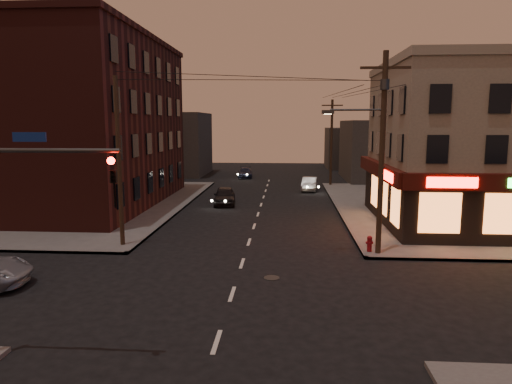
# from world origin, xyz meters

# --- Properties ---
(ground) EXTENTS (120.00, 120.00, 0.00)m
(ground) POSITION_xyz_m (0.00, 0.00, 0.00)
(ground) COLOR black
(ground) RESTS_ON ground
(sidewalk_ne) EXTENTS (24.00, 28.00, 0.15)m
(sidewalk_ne) POSITION_xyz_m (18.00, 19.00, 0.07)
(sidewalk_ne) COLOR #514F4C
(sidewalk_ne) RESTS_ON ground
(sidewalk_nw) EXTENTS (24.00, 28.00, 0.15)m
(sidewalk_nw) POSITION_xyz_m (-18.00, 19.00, 0.07)
(sidewalk_nw) COLOR #514F4C
(sidewalk_nw) RESTS_ON ground
(pizza_building) EXTENTS (15.85, 12.85, 10.50)m
(pizza_building) POSITION_xyz_m (15.93, 13.43, 5.35)
(pizza_building) COLOR #9E9078
(pizza_building) RESTS_ON sidewalk_ne
(brick_apartment) EXTENTS (12.00, 20.00, 13.00)m
(brick_apartment) POSITION_xyz_m (-14.50, 19.00, 6.65)
(brick_apartment) COLOR #411815
(brick_apartment) RESTS_ON sidewalk_nw
(bg_building_ne_a) EXTENTS (10.00, 12.00, 7.00)m
(bg_building_ne_a) POSITION_xyz_m (14.00, 38.00, 3.50)
(bg_building_ne_a) COLOR #3F3D3A
(bg_building_ne_a) RESTS_ON ground
(bg_building_nw) EXTENTS (9.00, 10.00, 8.00)m
(bg_building_nw) POSITION_xyz_m (-13.00, 42.00, 4.00)
(bg_building_nw) COLOR #3F3D3A
(bg_building_nw) RESTS_ON ground
(bg_building_ne_b) EXTENTS (8.00, 8.00, 6.00)m
(bg_building_ne_b) POSITION_xyz_m (12.00, 52.00, 3.00)
(bg_building_ne_b) COLOR #3F3D3A
(bg_building_ne_b) RESTS_ON ground
(utility_pole_main) EXTENTS (4.20, 0.44, 10.00)m
(utility_pole_main) POSITION_xyz_m (6.68, 5.80, 5.76)
(utility_pole_main) COLOR #382619
(utility_pole_main) RESTS_ON sidewalk_ne
(utility_pole_far) EXTENTS (0.26, 0.26, 9.00)m
(utility_pole_far) POSITION_xyz_m (6.80, 32.00, 4.65)
(utility_pole_far) COLOR #382619
(utility_pole_far) RESTS_ON sidewalk_ne
(utility_pole_west) EXTENTS (0.24, 0.24, 9.00)m
(utility_pole_west) POSITION_xyz_m (-6.80, 6.50, 4.65)
(utility_pole_west) COLOR #382619
(utility_pole_west) RESTS_ON sidewalk_nw
(traffic_signal) EXTENTS (4.49, 0.32, 6.47)m
(traffic_signal) POSITION_xyz_m (-5.57, -5.60, 4.16)
(traffic_signal) COLOR #333538
(traffic_signal) RESTS_ON ground
(sedan_near) EXTENTS (2.13, 4.40, 1.45)m
(sedan_near) POSITION_xyz_m (-3.04, 19.97, 0.72)
(sedan_near) COLOR black
(sedan_near) RESTS_ON ground
(sedan_mid) EXTENTS (1.86, 4.22, 1.35)m
(sedan_mid) POSITION_xyz_m (4.38, 28.39, 0.67)
(sedan_mid) COLOR gray
(sedan_mid) RESTS_ON ground
(sedan_far) EXTENTS (2.02, 4.34, 1.23)m
(sedan_far) POSITION_xyz_m (-3.05, 38.77, 0.61)
(sedan_far) COLOR #1A2035
(sedan_far) RESTS_ON ground
(fire_hydrant) EXTENTS (0.37, 0.37, 0.83)m
(fire_hydrant) POSITION_xyz_m (6.40, 6.00, 0.60)
(fire_hydrant) COLOR maroon
(fire_hydrant) RESTS_ON sidewalk_ne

